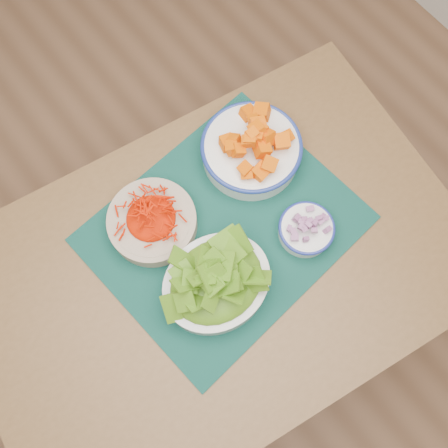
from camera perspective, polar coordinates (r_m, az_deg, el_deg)
name	(u,v)px	position (r m, az deg, el deg)	size (l,w,h in m)	color
ground	(196,374)	(1.82, -3.24, -16.74)	(4.00, 4.00, 0.00)	#926646
table	(219,276)	(1.20, -0.61, -5.95)	(1.18, 0.87, 0.75)	brown
placemat	(224,228)	(1.11, 0.00, -0.51)	(0.55, 0.45, 0.00)	#072A25
carrot_bowl	(152,220)	(1.09, -8.26, 0.41)	(0.21, 0.21, 0.07)	tan
squash_bowl	(252,146)	(1.13, 3.18, 8.94)	(0.24, 0.24, 0.12)	white
lettuce_bowl	(216,281)	(1.03, -0.88, -6.52)	(0.24, 0.21, 0.12)	silver
onion_bowl	(306,229)	(1.09, 9.41, -0.52)	(0.13, 0.13, 0.07)	white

